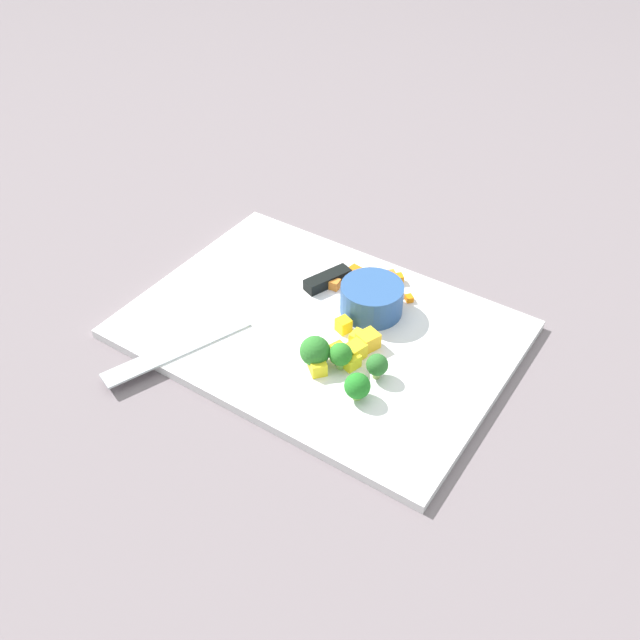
{
  "coord_description": "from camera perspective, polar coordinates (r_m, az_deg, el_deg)",
  "views": [
    {
      "loc": [
        -0.38,
        0.57,
        0.61
      ],
      "look_at": [
        0.0,
        0.0,
        0.02
      ],
      "focal_mm": 39.62,
      "sensor_mm": 36.0,
      "label": 1
    }
  ],
  "objects": [
    {
      "name": "pepper_dice_5",
      "position": [
        0.86,
        2.85,
        -2.53
      ],
      "size": [
        0.03,
        0.03,
        0.02
      ],
      "primitive_type": "cube",
      "rotation": [
        0.0,
        0.0,
        1.31
      ],
      "color": "yellow",
      "rests_on": "cutting_board"
    },
    {
      "name": "carrot_dice_7",
      "position": [
        0.99,
        4.06,
        3.81
      ],
      "size": [
        0.01,
        0.01,
        0.01
      ],
      "primitive_type": "cube",
      "rotation": [
        0.0,
        0.0,
        0.05
      ],
      "color": "orange",
      "rests_on": "cutting_board"
    },
    {
      "name": "pepper_dice_1",
      "position": [
        0.85,
        2.48,
        -3.32
      ],
      "size": [
        0.02,
        0.02,
        0.02
      ],
      "primitive_type": "cube",
      "rotation": [
        0.0,
        0.0,
        1.3
      ],
      "color": "yellow",
      "rests_on": "cutting_board"
    },
    {
      "name": "carrot_dice_9",
      "position": [
        0.98,
        2.8,
        3.85
      ],
      "size": [
        0.02,
        0.02,
        0.01
      ],
      "primitive_type": "cube",
      "rotation": [
        0.0,
        0.0,
        1.4
      ],
      "color": "orange",
      "rests_on": "cutting_board"
    },
    {
      "name": "pepper_dice_2",
      "position": [
        0.86,
        1.48,
        -2.45
      ],
      "size": [
        0.02,
        0.02,
        0.02
      ],
      "primitive_type": "cube",
      "rotation": [
        0.0,
        0.0,
        2.77
      ],
      "color": "yellow",
      "rests_on": "cutting_board"
    },
    {
      "name": "broccoli_floret_0",
      "position": [
        0.8,
        3.03,
        -5.37
      ],
      "size": [
        0.03,
        0.03,
        0.03
      ],
      "color": "#94C358",
      "rests_on": "cutting_board"
    },
    {
      "name": "pepper_dice_0",
      "position": [
        0.88,
        3.06,
        -1.49
      ],
      "size": [
        0.02,
        0.02,
        0.02
      ],
      "primitive_type": "cube",
      "rotation": [
        0.0,
        0.0,
        3.11
      ],
      "color": "yellow",
      "rests_on": "cutting_board"
    },
    {
      "name": "broccoli_floret_2",
      "position": [
        0.84,
        -0.41,
        -2.55
      ],
      "size": [
        0.04,
        0.04,
        0.04
      ],
      "color": "#91AC6A",
      "rests_on": "cutting_board"
    },
    {
      "name": "chef_knife",
      "position": [
        0.93,
        -4.13,
        1.08
      ],
      "size": [
        0.15,
        0.34,
        0.02
      ],
      "rotation": [
        0.0,
        0.0,
        1.21
      ],
      "color": "silver",
      "rests_on": "cutting_board"
    },
    {
      "name": "carrot_dice_8",
      "position": [
        0.98,
        6.41,
        3.35
      ],
      "size": [
        0.02,
        0.02,
        0.01
      ],
      "primitive_type": "cube",
      "rotation": [
        0.0,
        0.0,
        2.39
      ],
      "color": "orange",
      "rests_on": "cutting_board"
    },
    {
      "name": "pepper_dice_3",
      "position": [
        0.84,
        -0.21,
        -3.69
      ],
      "size": [
        0.03,
        0.03,
        0.02
      ],
      "primitive_type": "cube",
      "rotation": [
        0.0,
        0.0,
        0.87
      ],
      "color": "yellow",
      "rests_on": "cutting_board"
    },
    {
      "name": "pepper_dice_4",
      "position": [
        0.87,
        4.03,
        -1.52
      ],
      "size": [
        0.03,
        0.03,
        0.02
      ],
      "primitive_type": "cube",
      "rotation": [
        0.0,
        0.0,
        1.22
      ],
      "color": "yellow",
      "rests_on": "cutting_board"
    },
    {
      "name": "carrot_dice_4",
      "position": [
        0.98,
        5.68,
        3.51
      ],
      "size": [
        0.02,
        0.02,
        0.01
      ],
      "primitive_type": "cube",
      "rotation": [
        0.0,
        0.0,
        0.84
      ],
      "color": "orange",
      "rests_on": "cutting_board"
    },
    {
      "name": "prep_bowl",
      "position": [
        0.92,
        4.2,
        1.73
      ],
      "size": [
        0.08,
        0.08,
        0.04
      ],
      "primitive_type": "cylinder",
      "color": "#2C528E",
      "rests_on": "cutting_board"
    },
    {
      "name": "carrot_dice_0",
      "position": [
        0.95,
        7.21,
        1.75
      ],
      "size": [
        0.01,
        0.01,
        0.01
      ],
      "primitive_type": "cube",
      "rotation": [
        0.0,
        0.0,
        0.87
      ],
      "color": "orange",
      "rests_on": "cutting_board"
    },
    {
      "name": "pepper_dice_6",
      "position": [
        0.89,
        1.91,
        -0.42
      ],
      "size": [
        0.02,
        0.02,
        0.02
      ],
      "primitive_type": "cube",
      "rotation": [
        0.0,
        0.0,
        1.2
      ],
      "color": "yellow",
      "rests_on": "cutting_board"
    },
    {
      "name": "broccoli_floret_3",
      "position": [
        0.83,
        4.64,
        -3.66
      ],
      "size": [
        0.03,
        0.03,
        0.03
      ],
      "color": "#92AD5C",
      "rests_on": "cutting_board"
    },
    {
      "name": "carrot_dice_6",
      "position": [
        0.96,
        6.25,
        2.39
      ],
      "size": [
        0.01,
        0.01,
        0.01
      ],
      "primitive_type": "cube",
      "rotation": [
        0.0,
        0.0,
        3.05
      ],
      "color": "orange",
      "rests_on": "cutting_board"
    },
    {
      "name": "carrot_dice_2",
      "position": [
        0.98,
        3.02,
        3.4
      ],
      "size": [
        0.02,
        0.02,
        0.01
      ],
      "primitive_type": "cube",
      "rotation": [
        0.0,
        0.0,
        1.71
      ],
      "color": "orange",
      "rests_on": "cutting_board"
    },
    {
      "name": "cutting_board",
      "position": [
        0.91,
        0.0,
        -0.76
      ],
      "size": [
        0.48,
        0.34,
        0.01
      ],
      "primitive_type": "cube",
      "color": "white",
      "rests_on": "ground_plane"
    },
    {
      "name": "carrot_dice_3",
      "position": [
        0.97,
        2.77,
        3.02
      ],
      "size": [
        0.02,
        0.02,
        0.01
      ],
      "primitive_type": "cube",
      "rotation": [
        0.0,
        0.0,
        2.27
      ],
      "color": "orange",
      "rests_on": "cutting_board"
    },
    {
      "name": "broccoli_floret_1",
      "position": [
        0.84,
        1.67,
        -2.82
      ],
      "size": [
        0.03,
        0.03,
        0.04
      ],
      "color": "#82B45A",
      "rests_on": "cutting_board"
    },
    {
      "name": "ground_plane",
      "position": [
        0.91,
        0.0,
        -1.04
      ],
      "size": [
        4.0,
        4.0,
        0.0
      ],
      "primitive_type": "plane",
      "color": "slate"
    },
    {
      "name": "carrot_dice_5",
      "position": [
        0.96,
        1.12,
        2.93
      ],
      "size": [
        0.02,
        0.02,
        0.01
      ],
      "primitive_type": "cube",
      "rotation": [
        0.0,
        0.0,
        0.11
      ],
      "color": "orange",
      "rests_on": "cutting_board"
    },
    {
      "name": "carrot_dice_1",
      "position": [
        0.97,
        4.81,
        3.04
      ],
      "size": [
        0.01,
        0.01,
        0.01
      ],
      "primitive_type": "cube",
      "rotation": [
        0.0,
        0.0,
        0.8
      ],
      "color": "orange",
      "rests_on": "cutting_board"
    }
  ]
}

